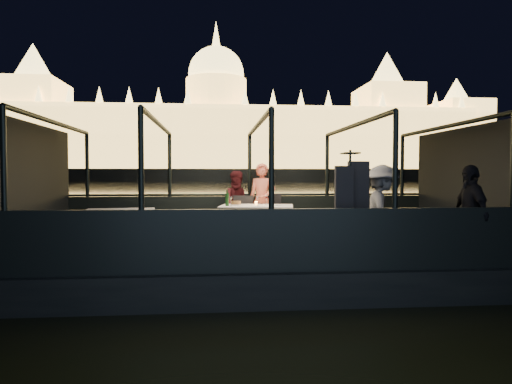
{
  "coord_description": "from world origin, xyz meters",
  "views": [
    {
      "loc": [
        -0.8,
        -8.36,
        1.87
      ],
      "look_at": [
        0.0,
        0.4,
        1.55
      ],
      "focal_mm": 32.0,
      "sensor_mm": 36.0,
      "label": 1
    }
  ],
  "objects": [
    {
      "name": "end_wall_fore",
      "position": [
        -4.0,
        0.0,
        1.65
      ],
      "size": [
        0.02,
        4.0,
        2.3
      ],
      "primitive_type": null,
      "color": "black",
      "rests_on": "boat_deck"
    },
    {
      "name": "cabin_glass_starboard",
      "position": [
        0.0,
        -2.0,
        2.1
      ],
      "size": [
        8.0,
        0.02,
        1.4
      ],
      "primitive_type": null,
      "color": "#99B2B2",
      "rests_on": "gunwale_starboard"
    },
    {
      "name": "person_man_maroon",
      "position": [
        -0.28,
        1.59,
        1.25
      ],
      "size": [
        0.73,
        0.58,
        1.47
      ],
      "primitive_type": "imported",
      "rotation": [
        0.0,
        0.0,
        0.04
      ],
      "color": "#3E1115",
      "rests_on": "boat_deck"
    },
    {
      "name": "chair_port_left",
      "position": [
        -0.18,
        1.23,
        0.95
      ],
      "size": [
        0.49,
        0.49,
        0.93
      ],
      "primitive_type": "cube",
      "rotation": [
        0.0,
        0.0,
        -0.14
      ],
      "color": "black",
      "rests_on": "boat_deck"
    },
    {
      "name": "dining_table_central",
      "position": [
        0.05,
        0.78,
        0.89
      ],
      "size": [
        1.6,
        1.27,
        0.77
      ],
      "primitive_type": "cube",
      "rotation": [
        0.0,
        0.0,
        -0.16
      ],
      "color": "white",
      "rests_on": "boat_deck"
    },
    {
      "name": "coat_stand",
      "position": [
        1.28,
        -1.53,
        1.4
      ],
      "size": [
        0.61,
        0.56,
        1.76
      ],
      "primitive_type": null,
      "rotation": [
        0.0,
        0.0,
        0.42
      ],
      "color": "black",
      "rests_on": "boat_deck"
    },
    {
      "name": "person_woman_coral",
      "position": [
        0.24,
        1.5,
        1.25
      ],
      "size": [
        0.68,
        0.54,
        1.64
      ],
      "primitive_type": "imported",
      "rotation": [
        0.0,
        0.0,
        -0.28
      ],
      "color": "#E56F53",
      "rests_on": "boat_deck"
    },
    {
      "name": "wine_glass_white",
      "position": [
        -0.48,
        0.56,
        1.36
      ],
      "size": [
        0.07,
        0.07,
        0.19
      ],
      "primitive_type": null,
      "rotation": [
        0.0,
        0.0,
        -0.19
      ],
      "color": "silver",
      "rests_on": "dining_table_central"
    },
    {
      "name": "canopy_ribs",
      "position": [
        0.0,
        0.0,
        1.65
      ],
      "size": [
        8.0,
        4.0,
        2.3
      ],
      "primitive_type": null,
      "color": "black",
      "rests_on": "boat_deck"
    },
    {
      "name": "boat_deck",
      "position": [
        0.0,
        0.0,
        0.48
      ],
      "size": [
        8.0,
        4.0,
        0.04
      ],
      "primitive_type": "cube",
      "color": "black",
      "rests_on": "boat_hull"
    },
    {
      "name": "amber_candle",
      "position": [
        0.04,
        0.84,
        1.31
      ],
      "size": [
        0.07,
        0.07,
        0.08
      ],
      "primitive_type": "cylinder",
      "rotation": [
        0.0,
        0.0,
        -0.27
      ],
      "color": "#F69B3D",
      "rests_on": "dining_table_central"
    },
    {
      "name": "plate_far",
      "position": [
        -0.36,
        0.87,
        1.27
      ],
      "size": [
        0.21,
        0.21,
        0.01
      ],
      "primitive_type": "cylinder",
      "rotation": [
        0.0,
        0.0,
        -0.0
      ],
      "color": "silver",
      "rests_on": "dining_table_central"
    },
    {
      "name": "wine_glass_empty",
      "position": [
        0.04,
        0.58,
        1.36
      ],
      "size": [
        0.08,
        0.08,
        0.19
      ],
      "primitive_type": null,
      "rotation": [
        0.0,
        0.0,
        0.25
      ],
      "color": "silver",
      "rests_on": "dining_table_central"
    },
    {
      "name": "river_water",
      "position": [
        0.0,
        80.0,
        0.0
      ],
      "size": [
        500.0,
        500.0,
        0.0
      ],
      "primitive_type": "plane",
      "color": "black",
      "rests_on": "ground"
    },
    {
      "name": "boat_hull",
      "position": [
        0.0,
        0.0,
        0.0
      ],
      "size": [
        8.6,
        4.4,
        1.0
      ],
      "primitive_type": "cube",
      "color": "black",
      "rests_on": "river_water"
    },
    {
      "name": "passenger_dark",
      "position": [
        3.17,
        -1.61,
        1.35
      ],
      "size": [
        0.4,
        0.91,
        1.54
      ],
      "primitive_type": "imported",
      "rotation": [
        0.0,
        0.0,
        4.69
      ],
      "color": "black",
      "rests_on": "boat_deck"
    },
    {
      "name": "plate_near",
      "position": [
        0.43,
        0.66,
        1.27
      ],
      "size": [
        0.26,
        0.26,
        0.01
      ],
      "primitive_type": "cylinder",
      "rotation": [
        0.0,
        0.0,
        -0.24
      ],
      "color": "white",
      "rests_on": "dining_table_central"
    },
    {
      "name": "cabin_glass_port",
      "position": [
        0.0,
        2.0,
        2.1
      ],
      "size": [
        8.0,
        0.02,
        1.4
      ],
      "primitive_type": null,
      "color": "#99B2B2",
      "rests_on": "gunwale_port"
    },
    {
      "name": "gunwale_starboard",
      "position": [
        0.0,
        -2.0,
        0.95
      ],
      "size": [
        8.0,
        0.08,
        0.9
      ],
      "primitive_type": "cube",
      "color": "black",
      "rests_on": "boat_deck"
    },
    {
      "name": "wine_glass_red",
      "position": [
        0.26,
        0.97,
        1.36
      ],
      "size": [
        0.07,
        0.07,
        0.2
      ],
      "primitive_type": null,
      "rotation": [
        0.0,
        0.0,
        -0.07
      ],
      "color": "white",
      "rests_on": "dining_table_central"
    },
    {
      "name": "passenger_stripe",
      "position": [
        1.93,
        -1.13,
        1.35
      ],
      "size": [
        0.69,
        1.07,
        1.55
      ],
      "primitive_type": "imported",
      "rotation": [
        0.0,
        0.0,
        1.44
      ],
      "color": "silver",
      "rests_on": "boat_deck"
    },
    {
      "name": "bread_basket",
      "position": [
        -0.37,
        0.94,
        1.31
      ],
      "size": [
        0.22,
        0.22,
        0.08
      ],
      "primitive_type": "cylinder",
      "rotation": [
        0.0,
        0.0,
        0.05
      ],
      "color": "brown",
      "rests_on": "dining_table_central"
    },
    {
      "name": "wine_bottle",
      "position": [
        -0.55,
        0.66,
        1.42
      ],
      "size": [
        0.09,
        0.09,
        0.32
      ],
      "primitive_type": "cylinder",
      "rotation": [
        0.0,
        0.0,
        0.29
      ],
      "color": "#133514",
      "rests_on": "dining_table_central"
    },
    {
      "name": "gunwale_port",
      "position": [
        0.0,
        2.0,
        0.95
      ],
      "size": [
        8.0,
        0.08,
        0.9
      ],
      "primitive_type": "cube",
      "color": "black",
      "rests_on": "boat_deck"
    },
    {
      "name": "chair_port_right",
      "position": [
        0.45,
        1.41,
        0.95
      ],
      "size": [
        0.54,
        0.54,
        0.96
      ],
      "primitive_type": "cube",
      "rotation": [
        0.0,
        0.0,
        -0.23
      ],
      "color": "black",
      "rests_on": "boat_deck"
    },
    {
      "name": "embankment",
      "position": [
        0.0,
        210.0,
        1.0
      ],
      "size": [
        400.0,
        140.0,
        6.0
      ],
      "primitive_type": "cube",
      "color": "#423D33",
      "rests_on": "ground"
    },
    {
      "name": "parliament_building",
      "position": [
        0.0,
        175.0,
        29.0
      ],
      "size": [
        220.0,
        32.0,
        60.0
      ],
      "primitive_type": null,
      "color": "#F2D18C",
      "rests_on": "embankment"
    },
    {
      "name": "end_wall_aft",
      "position": [
        4.0,
        0.0,
        1.65
      ],
      "size": [
        0.02,
        4.0,
        2.3
      ],
      "primitive_type": null,
      "color": "black",
      "rests_on": "boat_deck"
    },
    {
      "name": "dining_table_aft",
      "position": [
        -2.65,
        0.78,
        0.89
      ],
      "size": [
        1.43,
        1.11,
        0.7
      ],
      "primitive_type": "cube",
      "rotation": [
        0.0,
        0.0,
        0.12
      ],
      "color": "silver",
      "rests_on": "boat_deck"
    },
    {
      "name": "cabin_roof_glass",
      "position": [
        0.0,
        0.0,
        2.8
      ],
      "size": [
        8.0,
        4.0,
        0.02
      ],
      "primitive_type": null,
      "color": "#99B2B2",
      "rests_on": "boat_deck"
    }
  ]
}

